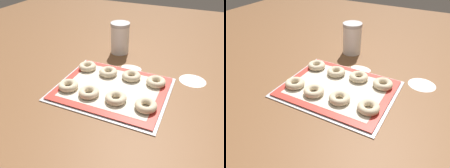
% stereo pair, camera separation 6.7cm
% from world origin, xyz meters
% --- Properties ---
extents(ground_plane, '(2.80, 2.80, 0.00)m').
position_xyz_m(ground_plane, '(0.00, 0.00, 0.00)').
color(ground_plane, brown).
extents(baking_tray, '(0.45, 0.36, 0.01)m').
position_xyz_m(baking_tray, '(-0.00, 0.00, 0.00)').
color(baking_tray, silver).
rests_on(baking_tray, ground_plane).
extents(baking_mat, '(0.42, 0.34, 0.00)m').
position_xyz_m(baking_mat, '(-0.00, 0.00, 0.01)').
color(baking_mat, red).
rests_on(baking_mat, baking_tray).
extents(bagel_front_far_left, '(0.08, 0.08, 0.03)m').
position_xyz_m(bagel_front_far_left, '(-0.16, -0.08, 0.02)').
color(bagel_front_far_left, beige).
rests_on(bagel_front_far_left, baking_mat).
extents(bagel_front_mid_left, '(0.08, 0.08, 0.03)m').
position_xyz_m(bagel_front_mid_left, '(-0.06, -0.08, 0.02)').
color(bagel_front_mid_left, beige).
rests_on(bagel_front_mid_left, baking_mat).
extents(bagel_front_mid_right, '(0.08, 0.08, 0.03)m').
position_xyz_m(bagel_front_mid_right, '(0.05, -0.08, 0.02)').
color(bagel_front_mid_right, beige).
rests_on(bagel_front_mid_right, baking_mat).
extents(bagel_front_far_right, '(0.08, 0.08, 0.03)m').
position_xyz_m(bagel_front_far_right, '(0.16, -0.07, 0.02)').
color(bagel_front_far_right, beige).
rests_on(bagel_front_far_right, baking_mat).
extents(bagel_back_far_left, '(0.08, 0.08, 0.03)m').
position_xyz_m(bagel_back_far_left, '(-0.16, 0.09, 0.02)').
color(bagel_back_far_left, beige).
rests_on(bagel_back_far_left, baking_mat).
extents(bagel_back_mid_left, '(0.08, 0.08, 0.03)m').
position_xyz_m(bagel_back_mid_left, '(-0.06, 0.09, 0.02)').
color(bagel_back_mid_left, beige).
rests_on(bagel_back_mid_left, baking_mat).
extents(bagel_back_mid_right, '(0.08, 0.08, 0.03)m').
position_xyz_m(bagel_back_mid_right, '(0.05, 0.09, 0.02)').
color(bagel_back_mid_right, beige).
rests_on(bagel_back_mid_right, baking_mat).
extents(bagel_back_far_right, '(0.08, 0.08, 0.03)m').
position_xyz_m(bagel_back_far_right, '(0.16, 0.09, 0.02)').
color(bagel_back_far_right, beige).
rests_on(bagel_back_far_right, baking_mat).
extents(flour_canister, '(0.10, 0.10, 0.16)m').
position_xyz_m(flour_canister, '(-0.10, 0.34, 0.08)').
color(flour_canister, white).
rests_on(flour_canister, ground_plane).
extents(flour_patch_near, '(0.11, 0.11, 0.00)m').
position_xyz_m(flour_patch_near, '(0.29, 0.20, 0.00)').
color(flour_patch_near, white).
rests_on(flour_patch_near, ground_plane).
extents(flour_patch_far, '(0.10, 0.06, 0.00)m').
position_xyz_m(flour_patch_far, '(0.01, 0.20, 0.00)').
color(flour_patch_far, white).
rests_on(flour_patch_far, ground_plane).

